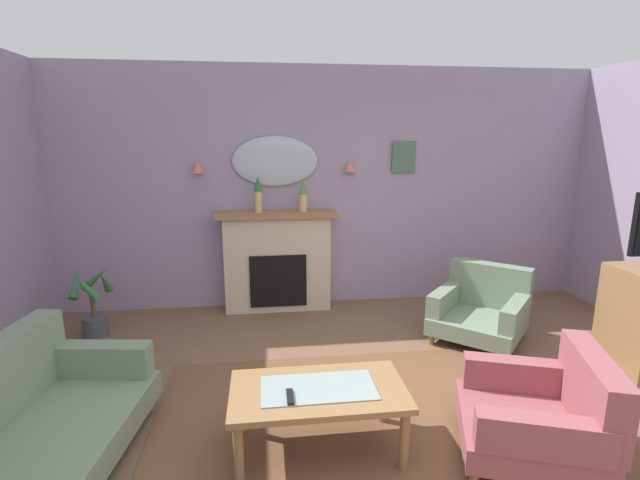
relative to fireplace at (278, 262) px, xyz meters
The scene contains 16 objects.
floor 2.83m from the fireplace, 76.58° to the right, with size 7.23×6.72×0.10m, color brown.
wall_back 1.06m from the fireplace, 19.05° to the left, with size 7.23×0.10×2.77m, color #9E8CA8.
patterned_rug 2.63m from the fireplace, 75.54° to the right, with size 3.20×2.40×0.01m, color brown.
fireplace is the anchor object (origin of this frame).
mantel_vase_left 0.83m from the fireplace, behind, with size 0.10×0.10×0.39m.
mantel_vase_right 0.83m from the fireplace, ahead, with size 0.10×0.10×0.35m.
wall_mirror 1.15m from the fireplace, 90.00° to the left, with size 0.96×0.06×0.56m, color #B2BCC6.
wall_sconce_left 1.38m from the fireplace, behind, with size 0.14×0.14×0.14m, color #D17066.
wall_sconce_right 1.38m from the fireplace, ahead, with size 0.14×0.14×0.14m, color #D17066.
framed_picture 1.91m from the fireplace, ahead, with size 0.28×0.03×0.36m, color #4C6B56.
coffee_table 2.55m from the fireplace, 86.34° to the right, with size 1.10×0.60×0.45m.
tv_remote 2.63m from the fireplace, 90.45° to the right, with size 0.04×0.16×0.02m, color black.
floral_couch 3.09m from the fireplace, 120.91° to the right, with size 1.08×1.81×0.76m.
armchair_near_fireplace 3.18m from the fireplace, 60.86° to the right, with size 1.04×1.03×0.71m.
armchair_by_coffee_table 2.26m from the fireplace, 27.54° to the right, with size 1.14×1.14×0.71m.
potted_plant_small_fern 1.96m from the fireplace, 164.25° to the right, with size 0.37×0.37×0.73m.
Camera 1 is at (-0.79, -2.39, 1.97)m, focal length 25.52 mm.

